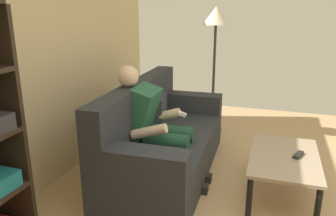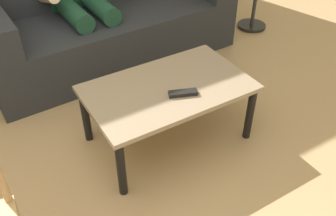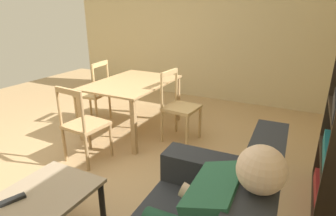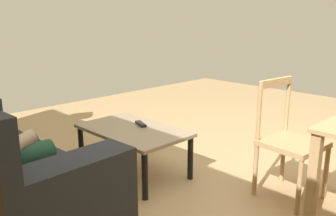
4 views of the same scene
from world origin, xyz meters
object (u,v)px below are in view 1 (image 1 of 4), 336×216
at_px(coffee_table, 284,161).
at_px(tv_remote, 298,155).
at_px(couch, 162,141).
at_px(floor_lamp, 216,27).
at_px(person_lounging, 154,124).

bearing_deg(coffee_table, tv_remote, -75.23).
distance_m(couch, floor_lamp, 1.85).
height_order(couch, person_lounging, person_lounging).
bearing_deg(tv_remote, person_lounging, 24.88).
xyz_separation_m(person_lounging, coffee_table, (0.08, -1.25, -0.25)).
distance_m(couch, person_lounging, 0.33).
bearing_deg(coffee_table, couch, 84.15).
relative_size(tv_remote, floor_lamp, 0.10).
bearing_deg(couch, tv_remote, -94.04).
height_order(couch, coffee_table, couch).
xyz_separation_m(coffee_table, tv_remote, (0.03, -0.12, 0.06)).
distance_m(person_lounging, tv_remote, 1.39).
bearing_deg(floor_lamp, couch, 169.40).
distance_m(coffee_table, tv_remote, 0.14).
height_order(person_lounging, coffee_table, person_lounging).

